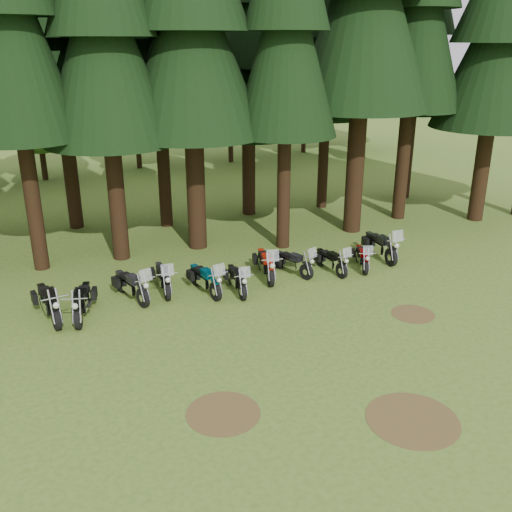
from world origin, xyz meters
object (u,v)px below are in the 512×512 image
object	(u,v)px
motorcycle_2	(132,286)
motorcycle_8	(331,261)
motorcycle_5	(237,280)
motorcycle_9	(362,258)
motorcycle_6	(266,265)
motorcycle_10	(380,246)
motorcycle_0	(49,304)
motorcycle_4	(205,280)
motorcycle_3	(163,279)
motorcycle_1	(83,303)
motorcycle_7	(293,263)

from	to	relation	value
motorcycle_2	motorcycle_8	world-z (taller)	motorcycle_2
motorcycle_5	motorcycle_9	bearing A→B (deg)	7.57
motorcycle_5	motorcycle_6	world-z (taller)	motorcycle_6
motorcycle_5	motorcycle_10	size ratio (longest dim) A/B	0.85
motorcycle_0	motorcycle_4	bearing A→B (deg)	-8.97
motorcycle_0	motorcycle_6	world-z (taller)	motorcycle_6
motorcycle_2	motorcycle_3	xyz separation A→B (m)	(1.16, 0.23, -0.01)
motorcycle_8	motorcycle_10	xyz separation A→B (m)	(2.56, 0.46, 0.09)
motorcycle_2	motorcycle_4	bearing A→B (deg)	-26.26
motorcycle_4	motorcycle_6	world-z (taller)	motorcycle_6
motorcycle_1	motorcycle_6	world-z (taller)	motorcycle_6
motorcycle_3	motorcycle_7	xyz separation A→B (m)	(4.93, -0.38, -0.04)
motorcycle_5	motorcycle_6	xyz separation A→B (m)	(1.46, 0.76, 0.06)
motorcycle_4	motorcycle_1	bearing A→B (deg)	174.21
motorcycle_0	motorcycle_7	size ratio (longest dim) A/B	1.19
motorcycle_4	motorcycle_8	distance (m)	5.03
motorcycle_7	motorcycle_0	bearing A→B (deg)	163.60
motorcycle_3	motorcycle_4	size ratio (longest dim) A/B	1.00
motorcycle_5	motorcycle_10	xyz separation A→B (m)	(6.55, 0.75, 0.08)
motorcycle_5	motorcycle_1	bearing A→B (deg)	-176.06
motorcycle_3	motorcycle_8	size ratio (longest dim) A/B	1.11
motorcycle_1	motorcycle_6	bearing A→B (deg)	21.66
motorcycle_0	motorcycle_10	size ratio (longest dim) A/B	0.99
motorcycle_8	motorcycle_1	bearing A→B (deg)	176.35
motorcycle_3	motorcycle_2	bearing A→B (deg)	-164.11
motorcycle_8	motorcycle_9	size ratio (longest dim) A/B	1.07
motorcycle_7	motorcycle_8	xyz separation A→B (m)	(1.43, -0.39, -0.01)
motorcycle_4	motorcycle_7	xyz separation A→B (m)	(3.60, 0.31, -0.04)
motorcycle_1	motorcycle_10	distance (m)	11.80
motorcycle_0	motorcycle_3	size ratio (longest dim) A/B	1.08
motorcycle_1	motorcycle_8	xyz separation A→B (m)	(9.23, 0.12, -0.06)
motorcycle_7	motorcycle_9	bearing A→B (deg)	-28.66
motorcycle_7	motorcycle_8	bearing A→B (deg)	-33.37
motorcycle_4	motorcycle_9	distance (m)	6.35
motorcycle_2	motorcycle_5	world-z (taller)	motorcycle_2
motorcycle_1	motorcycle_7	xyz separation A→B (m)	(7.80, 0.52, -0.05)
motorcycle_1	motorcycle_3	bearing A→B (deg)	33.91
motorcycle_1	motorcycle_7	world-z (taller)	motorcycle_7
motorcycle_4	motorcycle_2	bearing A→B (deg)	160.88
motorcycle_3	motorcycle_9	size ratio (longest dim) A/B	1.19
motorcycle_2	motorcycle_8	xyz separation A→B (m)	(7.52, -0.55, -0.05)
motorcycle_1	motorcycle_8	world-z (taller)	motorcycle_8
motorcycle_1	motorcycle_4	world-z (taller)	motorcycle_4
motorcycle_0	motorcycle_6	bearing A→B (deg)	-5.90
motorcycle_2	motorcycle_6	xyz separation A→B (m)	(5.00, -0.07, 0.02)
motorcycle_3	motorcycle_6	size ratio (longest dim) A/B	0.95
motorcycle_3	motorcycle_5	size ratio (longest dim) A/B	1.08
motorcycle_1	motorcycle_6	size ratio (longest dim) A/B	0.95
motorcycle_2	motorcycle_9	size ratio (longest dim) A/B	1.19
motorcycle_5	motorcycle_6	bearing A→B (deg)	33.35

